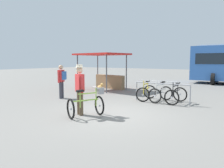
{
  "coord_description": "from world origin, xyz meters",
  "views": [
    {
      "loc": [
        4.13,
        -5.98,
        1.85
      ],
      "look_at": [
        -0.24,
        0.45,
        1.0
      ],
      "focal_mm": 34.32,
      "sensor_mm": 36.0,
      "label": 1
    }
  ],
  "objects_px": {
    "person_with_featured_bike": "(80,87)",
    "pedestrian_with_backpack": "(62,79)",
    "racked_bike_black": "(176,95)",
    "featured_bicycle": "(89,102)",
    "racked_bike_yellow": "(146,92)",
    "racked_bike_white": "(161,94)",
    "market_stall": "(105,68)"
  },
  "relations": [
    {
      "from": "person_with_featured_bike",
      "to": "pedestrian_with_backpack",
      "type": "distance_m",
      "value": 3.51
    },
    {
      "from": "racked_bike_black",
      "to": "featured_bicycle",
      "type": "bearing_deg",
      "value": -114.1
    },
    {
      "from": "racked_bike_yellow",
      "to": "featured_bicycle",
      "type": "relative_size",
      "value": 0.92
    },
    {
      "from": "racked_bike_yellow",
      "to": "racked_bike_black",
      "type": "distance_m",
      "value": 1.4
    },
    {
      "from": "racked_bike_black",
      "to": "racked_bike_yellow",
      "type": "bearing_deg",
      "value": -179.58
    },
    {
      "from": "racked_bike_yellow",
      "to": "racked_bike_white",
      "type": "bearing_deg",
      "value": 0.42
    },
    {
      "from": "racked_bike_white",
      "to": "racked_bike_yellow",
      "type": "bearing_deg",
      "value": -179.58
    },
    {
      "from": "racked_bike_black",
      "to": "person_with_featured_bike",
      "type": "height_order",
      "value": "person_with_featured_bike"
    },
    {
      "from": "racked_bike_black",
      "to": "market_stall",
      "type": "relative_size",
      "value": 0.33
    },
    {
      "from": "racked_bike_white",
      "to": "market_stall",
      "type": "xyz_separation_m",
      "value": [
        -4.62,
        2.13,
        1.03
      ]
    },
    {
      "from": "racked_bike_yellow",
      "to": "person_with_featured_bike",
      "type": "height_order",
      "value": "person_with_featured_bike"
    },
    {
      "from": "racked_bike_white",
      "to": "racked_bike_black",
      "type": "distance_m",
      "value": 0.7
    },
    {
      "from": "featured_bicycle",
      "to": "racked_bike_yellow",
      "type": "bearing_deg",
      "value": 85.48
    },
    {
      "from": "racked_bike_white",
      "to": "market_stall",
      "type": "bearing_deg",
      "value": 155.31
    },
    {
      "from": "featured_bicycle",
      "to": "person_with_featured_bike",
      "type": "distance_m",
      "value": 0.61
    },
    {
      "from": "featured_bicycle",
      "to": "racked_bike_black",
      "type": "bearing_deg",
      "value": 65.9
    },
    {
      "from": "racked_bike_black",
      "to": "market_stall",
      "type": "distance_m",
      "value": 5.82
    },
    {
      "from": "racked_bike_white",
      "to": "person_with_featured_bike",
      "type": "xyz_separation_m",
      "value": [
        -1.39,
        -3.8,
        0.58
      ]
    },
    {
      "from": "market_stall",
      "to": "person_with_featured_bike",
      "type": "bearing_deg",
      "value": -61.4
    },
    {
      "from": "racked_bike_yellow",
      "to": "person_with_featured_bike",
      "type": "bearing_deg",
      "value": -100.31
    },
    {
      "from": "racked_bike_yellow",
      "to": "racked_bike_white",
      "type": "height_order",
      "value": "same"
    },
    {
      "from": "racked_bike_white",
      "to": "person_with_featured_bike",
      "type": "bearing_deg",
      "value": -110.09
    },
    {
      "from": "pedestrian_with_backpack",
      "to": "market_stall",
      "type": "height_order",
      "value": "market_stall"
    },
    {
      "from": "featured_bicycle",
      "to": "pedestrian_with_backpack",
      "type": "xyz_separation_m",
      "value": [
        -3.35,
        1.89,
        0.45
      ]
    },
    {
      "from": "market_stall",
      "to": "racked_bike_white",
      "type": "bearing_deg",
      "value": -24.69
    },
    {
      "from": "racked_bike_yellow",
      "to": "person_with_featured_bike",
      "type": "xyz_separation_m",
      "value": [
        -0.69,
        -3.8,
        0.58
      ]
    },
    {
      "from": "featured_bicycle",
      "to": "market_stall",
      "type": "height_order",
      "value": "market_stall"
    },
    {
      "from": "racked_bike_yellow",
      "to": "racked_bike_white",
      "type": "xyz_separation_m",
      "value": [
        0.7,
        0.01,
        0.0
      ]
    },
    {
      "from": "racked_bike_black",
      "to": "pedestrian_with_backpack",
      "type": "bearing_deg",
      "value": -159.25
    },
    {
      "from": "racked_bike_yellow",
      "to": "racked_bike_black",
      "type": "height_order",
      "value": "same"
    },
    {
      "from": "racked_bike_black",
      "to": "racked_bike_white",
      "type": "bearing_deg",
      "value": -179.58
    },
    {
      "from": "racked_bike_white",
      "to": "pedestrian_with_backpack",
      "type": "distance_m",
      "value": 4.78
    }
  ]
}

